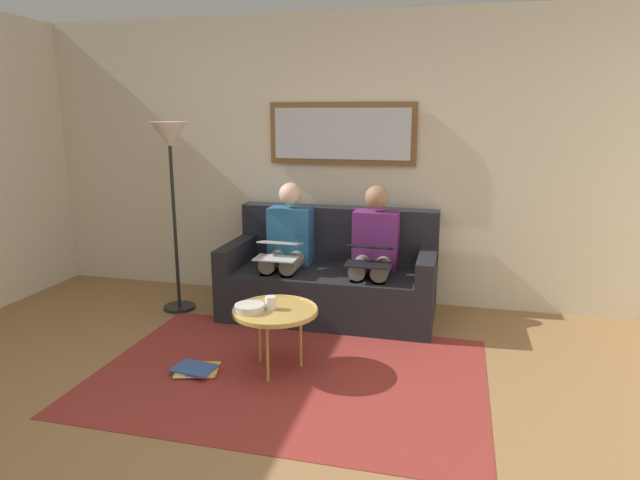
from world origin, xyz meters
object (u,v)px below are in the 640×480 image
object	(u,v)px
framed_mirror	(342,134)
person_left	(374,250)
cup	(270,303)
magazine_stack	(197,369)
couch	(331,278)
laptop_black	(369,255)
coffee_table	(275,311)
bowl	(249,308)
laptop_silver	(278,250)
standing_lamp	(171,156)
person_right	(288,245)

from	to	relation	value
framed_mirror	person_left	bearing A→B (deg)	129.78
cup	person_left	world-z (taller)	person_left
framed_mirror	magazine_stack	bearing A→B (deg)	70.71
cup	magazine_stack	world-z (taller)	cup
framed_mirror	person_left	size ratio (longest dim) A/B	1.18
couch	laptop_black	bearing A→B (deg)	140.79
coffee_table	bowl	distance (m)	0.18
bowl	laptop_silver	world-z (taller)	laptop_silver
framed_mirror	coffee_table	distance (m)	1.96
framed_mirror	laptop_silver	distance (m)	1.23
laptop_silver	standing_lamp	size ratio (longest dim) A/B	0.21
laptop_black	person_right	world-z (taller)	person_right
couch	laptop_silver	bearing A→B (deg)	40.15
coffee_table	laptop_silver	bearing A→B (deg)	-73.24
framed_mirror	person_left	distance (m)	1.11
bowl	laptop_silver	distance (m)	1.00
framed_mirror	standing_lamp	distance (m)	1.51
laptop_silver	coffee_table	bearing A→B (deg)	106.76
laptop_black	person_right	xyz separation A→B (m)	(0.76, -0.24, -0.02)
coffee_table	standing_lamp	bearing A→B (deg)	-37.45
framed_mirror	bowl	world-z (taller)	framed_mirror
person_right	laptop_silver	world-z (taller)	person_right
person_left	laptop_silver	world-z (taller)	person_left
couch	coffee_table	bearing A→B (deg)	84.80
cup	bowl	bearing A→B (deg)	32.67
bowl	laptop_black	distance (m)	1.19
couch	standing_lamp	world-z (taller)	standing_lamp
couch	cup	bearing A→B (deg)	83.31
coffee_table	cup	size ratio (longest dim) A/B	6.45
laptop_black	standing_lamp	size ratio (longest dim) A/B	0.21
magazine_stack	person_left	bearing A→B (deg)	-127.19
cup	laptop_black	world-z (taller)	laptop_black
laptop_silver	magazine_stack	world-z (taller)	laptop_silver
coffee_table	bowl	bearing A→B (deg)	28.15
bowl	laptop_silver	bearing A→B (deg)	-83.19
couch	laptop_black	world-z (taller)	couch
couch	coffee_table	distance (m)	1.23
cup	laptop_black	bearing A→B (deg)	-119.90
couch	laptop_silver	xyz separation A→B (m)	(0.38, 0.32, 0.31)
framed_mirror	laptop_black	distance (m)	1.22
person_left	magazine_stack	bearing A→B (deg)	52.81
magazine_stack	standing_lamp	world-z (taller)	standing_lamp
couch	bowl	distance (m)	1.33
person_left	laptop_silver	xyz separation A→B (m)	(0.76, 0.25, 0.02)
bowl	laptop_black	bearing A→B (deg)	-123.11
magazine_stack	couch	bearing A→B (deg)	-114.13
laptop_silver	cup	bearing A→B (deg)	104.77
bowl	laptop_silver	xyz separation A→B (m)	(0.12, -0.98, 0.16)
magazine_stack	standing_lamp	distance (m)	1.90
bowl	person_left	bearing A→B (deg)	-117.64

